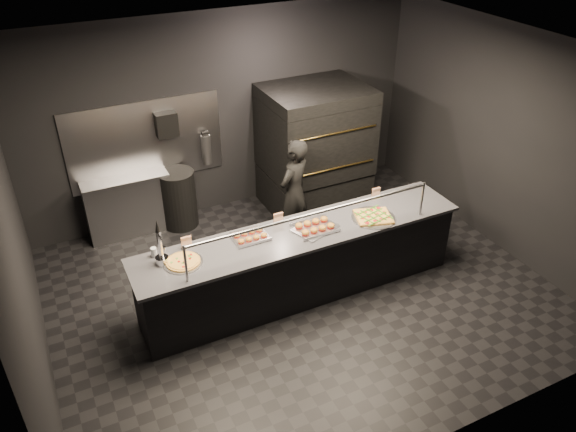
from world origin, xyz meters
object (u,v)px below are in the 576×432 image
(fire_extinguisher, at_px, (206,149))
(beer_tap, at_px, (161,251))
(square_pizza, at_px, (373,217))
(worker, at_px, (294,193))
(towel_dispenser, at_px, (166,124))
(slider_tray_b, at_px, (315,227))
(slider_tray_a, at_px, (250,236))
(prep_shelf, at_px, (129,206))
(trash_bin, at_px, (178,199))
(service_counter, at_px, (301,262))
(round_pizza, at_px, (183,262))
(pizza_oven, at_px, (315,148))

(fire_extinguisher, bearing_deg, beer_tap, -119.72)
(square_pizza, height_order, worker, worker)
(towel_dispenser, relative_size, slider_tray_b, 0.59)
(slider_tray_a, xyz_separation_m, square_pizza, (1.53, -0.26, -0.01))
(prep_shelf, height_order, trash_bin, prep_shelf)
(slider_tray_a, bearing_deg, fire_extinguisher, 83.67)
(service_counter, distance_m, fire_extinguisher, 2.50)
(round_pizza, height_order, trash_bin, round_pizza)
(service_counter, height_order, beer_tap, beer_tap)
(pizza_oven, xyz_separation_m, prep_shelf, (-2.80, 0.42, -0.52))
(towel_dispenser, height_order, slider_tray_b, towel_dispenser)
(slider_tray_b, bearing_deg, beer_tap, 175.86)
(prep_shelf, relative_size, slider_tray_b, 2.03)
(pizza_oven, bearing_deg, slider_tray_b, -118.34)
(service_counter, relative_size, worker, 2.61)
(slider_tray_a, bearing_deg, pizza_oven, 44.29)
(trash_bin, relative_size, worker, 0.56)
(prep_shelf, relative_size, towel_dispenser, 3.43)
(fire_extinguisher, relative_size, square_pizza, 0.93)
(worker, bearing_deg, prep_shelf, -61.25)
(fire_extinguisher, relative_size, slider_tray_a, 1.21)
(slider_tray_a, bearing_deg, service_counter, -13.48)
(towel_dispenser, xyz_separation_m, slider_tray_a, (0.30, -2.25, -0.60))
(towel_dispenser, relative_size, square_pizza, 0.65)
(prep_shelf, xyz_separation_m, fire_extinguisher, (1.25, 0.08, 0.61))
(prep_shelf, bearing_deg, beer_tap, -91.43)
(beer_tap, xyz_separation_m, trash_bin, (0.76, 2.11, -0.64))
(slider_tray_b, bearing_deg, round_pizza, 178.69)
(trash_bin, bearing_deg, beer_tap, -109.84)
(prep_shelf, height_order, towel_dispenser, towel_dispenser)
(trash_bin, bearing_deg, square_pizza, -52.09)
(fire_extinguisher, distance_m, worker, 1.55)
(prep_shelf, distance_m, round_pizza, 2.36)
(pizza_oven, xyz_separation_m, square_pizza, (-0.27, -2.02, -0.03))
(trash_bin, xyz_separation_m, worker, (1.34, -1.13, 0.35))
(towel_dispenser, xyz_separation_m, square_pizza, (1.83, -2.51, -0.61))
(slider_tray_b, height_order, worker, worker)
(prep_shelf, bearing_deg, fire_extinguisher, 3.66)
(fire_extinguisher, bearing_deg, towel_dispenser, -178.96)
(pizza_oven, xyz_separation_m, trash_bin, (-2.10, 0.32, -0.53))
(prep_shelf, height_order, fire_extinguisher, fire_extinguisher)
(pizza_oven, distance_m, square_pizza, 2.04)
(slider_tray_b, height_order, trash_bin, slider_tray_b)
(slider_tray_a, bearing_deg, beer_tap, -178.41)
(towel_dispenser, bearing_deg, trash_bin, -88.32)
(service_counter, xyz_separation_m, beer_tap, (-1.65, 0.11, 0.62))
(beer_tap, relative_size, worker, 0.36)
(beer_tap, height_order, square_pizza, beer_tap)
(pizza_oven, xyz_separation_m, fire_extinguisher, (-1.55, 0.50, 0.09))
(towel_dispenser, height_order, slider_tray_a, towel_dispenser)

